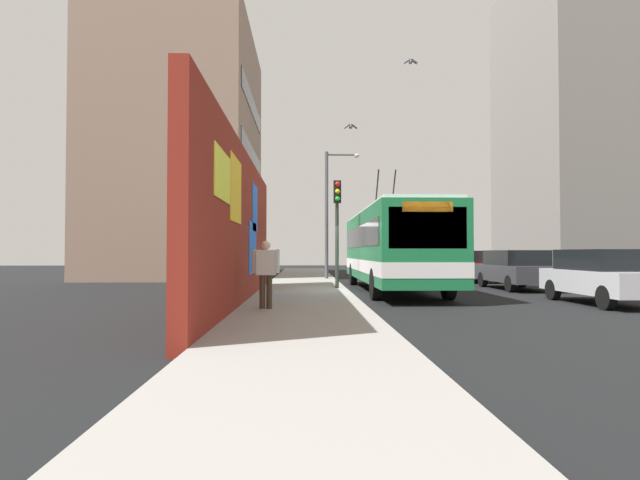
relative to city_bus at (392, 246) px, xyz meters
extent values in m
plane|color=black|center=(-1.23, 1.80, -1.74)|extent=(80.00, 80.00, 0.00)
cube|color=gray|center=(-1.23, 3.40, -1.67)|extent=(48.00, 3.20, 0.15)
cube|color=maroon|center=(-5.13, 5.15, 0.42)|extent=(14.22, 0.30, 4.32)
cube|color=yellow|center=(-7.46, 4.99, 1.22)|extent=(1.80, 0.02, 1.53)
cube|color=blue|center=(-3.63, 4.99, -0.11)|extent=(2.05, 0.02, 1.60)
cube|color=yellow|center=(-9.36, 4.99, 1.28)|extent=(1.88, 0.02, 0.99)
cube|color=blue|center=(-3.02, 4.99, 1.19)|extent=(1.52, 0.02, 1.50)
cube|color=gray|center=(12.34, 11.00, 5.93)|extent=(12.92, 8.54, 15.34)
cube|color=black|center=(12.34, 6.71, 2.66)|extent=(10.98, 0.04, 1.10)
cube|color=black|center=(12.34, 6.71, 5.86)|extent=(10.98, 0.04, 1.10)
cube|color=black|center=(12.34, 6.71, 9.06)|extent=(10.98, 0.04, 1.10)
cube|color=gray|center=(15.91, -15.20, 9.10)|extent=(11.16, 6.46, 21.68)
cube|color=black|center=(15.91, -18.45, 2.66)|extent=(9.49, 0.04, 1.10)
cube|color=black|center=(15.91, -18.45, 5.86)|extent=(9.49, 0.04, 1.10)
cube|color=black|center=(15.91, -18.45, 9.06)|extent=(9.49, 0.04, 1.10)
cube|color=black|center=(15.91, -18.45, 12.26)|extent=(9.49, 0.04, 1.10)
cube|color=black|center=(15.91, -18.45, 15.46)|extent=(9.49, 0.04, 1.10)
cube|color=#19723F|center=(0.01, 0.00, -0.02)|extent=(11.42, 2.54, 2.55)
cube|color=silver|center=(0.01, 0.00, 1.32)|extent=(10.97, 2.34, 0.12)
cube|color=white|center=(0.01, 0.00, -0.74)|extent=(11.44, 2.56, 0.44)
cube|color=black|center=(-5.69, 0.00, 0.43)|extent=(0.04, 2.16, 1.15)
cube|color=black|center=(0.01, 0.00, 0.37)|extent=(10.51, 2.57, 0.82)
cube|color=orange|center=(-5.68, 0.00, 1.01)|extent=(0.06, 1.40, 0.28)
cylinder|color=black|center=(1.72, -0.35, 2.16)|extent=(1.43, 0.06, 2.00)
cylinder|color=black|center=(1.72, 0.35, 2.16)|extent=(1.43, 0.06, 2.00)
cylinder|color=black|center=(-3.65, -1.15, -1.24)|extent=(1.00, 0.28, 1.00)
cylinder|color=black|center=(-3.65, 1.15, -1.24)|extent=(1.00, 0.28, 1.00)
cylinder|color=black|center=(3.66, -1.15, -1.24)|extent=(1.00, 0.28, 1.00)
cylinder|color=black|center=(3.66, 1.15, -1.24)|extent=(1.00, 0.28, 1.00)
cube|color=#B7B7BC|center=(-5.13, -5.20, -1.09)|extent=(4.22, 1.72, 0.66)
cube|color=black|center=(-5.05, -5.20, -0.46)|extent=(2.53, 1.55, 0.60)
cylinder|color=black|center=(-6.53, -4.44, -1.42)|extent=(0.64, 0.22, 0.64)
cylinder|color=black|center=(-3.74, -5.96, -1.42)|extent=(0.64, 0.22, 0.64)
cylinder|color=black|center=(-3.74, -4.44, -1.42)|extent=(0.64, 0.22, 0.64)
cube|color=#38383D|center=(0.76, -5.20, -1.09)|extent=(4.44, 1.92, 0.66)
cube|color=black|center=(0.85, -5.20, -0.46)|extent=(2.67, 1.73, 0.60)
cylinder|color=black|center=(-0.71, -6.06, -1.42)|extent=(0.64, 0.22, 0.64)
cylinder|color=black|center=(-0.71, -4.34, -1.42)|extent=(0.64, 0.22, 0.64)
cylinder|color=black|center=(2.22, -6.06, -1.42)|extent=(0.64, 0.22, 0.64)
cylinder|color=black|center=(2.22, -4.34, -1.42)|extent=(0.64, 0.22, 0.64)
cube|color=#B21E19|center=(6.09, -5.20, -1.09)|extent=(4.09, 1.79, 0.66)
cube|color=black|center=(6.18, -5.20, -0.46)|extent=(2.45, 1.61, 0.60)
cylinder|color=black|center=(4.75, -5.99, -1.42)|extent=(0.64, 0.22, 0.64)
cylinder|color=black|center=(4.75, -4.41, -1.42)|extent=(0.64, 0.22, 0.64)
cylinder|color=black|center=(7.44, -5.99, -1.42)|extent=(0.64, 0.22, 0.64)
cylinder|color=black|center=(7.44, -4.41, -1.42)|extent=(0.64, 0.22, 0.64)
cube|color=white|center=(11.38, -5.20, -1.09)|extent=(4.69, 1.78, 0.66)
cube|color=black|center=(11.47, -5.20, -0.46)|extent=(2.82, 1.60, 0.60)
cylinder|color=black|center=(9.83, -5.99, -1.42)|extent=(0.64, 0.22, 0.64)
cylinder|color=black|center=(9.83, -4.41, -1.42)|extent=(0.64, 0.22, 0.64)
cylinder|color=black|center=(12.93, -5.99, -1.42)|extent=(0.64, 0.22, 0.64)
cylinder|color=black|center=(12.93, -4.41, -1.42)|extent=(0.64, 0.22, 0.64)
cylinder|color=#3F3326|center=(-7.25, 4.22, -1.19)|extent=(0.14, 0.14, 0.80)
cylinder|color=#3F3326|center=(-7.25, 4.38, -1.19)|extent=(0.14, 0.14, 0.80)
cube|color=silver|center=(-7.25, 4.30, -0.49)|extent=(0.22, 0.47, 0.60)
cylinder|color=silver|center=(-7.25, 4.01, -0.46)|extent=(0.09, 0.09, 0.57)
cylinder|color=silver|center=(-7.25, 4.58, -0.46)|extent=(0.09, 0.09, 0.57)
sphere|color=beige|center=(-7.25, 4.30, -0.08)|extent=(0.22, 0.22, 0.22)
cylinder|color=#2D382D|center=(-0.31, 2.15, 0.45)|extent=(0.14, 0.14, 4.08)
cube|color=black|center=(-0.53, 2.15, 2.03)|extent=(0.20, 0.28, 0.84)
sphere|color=red|center=(-0.64, 2.15, 2.31)|extent=(0.18, 0.18, 0.18)
sphere|color=yellow|center=(-0.64, 2.15, 2.03)|extent=(0.18, 0.18, 0.18)
sphere|color=green|center=(-0.64, 2.15, 1.75)|extent=(0.18, 0.18, 0.18)
cylinder|color=#4C4C51|center=(6.60, 2.25, 1.70)|extent=(0.18, 0.18, 6.58)
cylinder|color=#4C4C51|center=(6.60, 1.46, 4.83)|extent=(0.10, 1.58, 0.10)
ellipsoid|color=silver|center=(6.60, 0.67, 4.78)|extent=(0.44, 0.28, 0.20)
ellipsoid|color=slate|center=(0.09, -0.78, 7.23)|extent=(0.32, 0.14, 0.12)
cube|color=slate|center=(0.09, -0.92, 7.26)|extent=(0.20, 0.25, 0.17)
cube|color=slate|center=(0.09, -0.64, 7.26)|extent=(0.20, 0.25, 0.17)
ellipsoid|color=#47474C|center=(0.55, 1.54, 4.76)|extent=(0.32, 0.14, 0.12)
cube|color=#47474C|center=(0.55, 1.40, 4.79)|extent=(0.20, 0.24, 0.18)
cube|color=#47474C|center=(0.55, 1.68, 4.79)|extent=(0.20, 0.24, 0.18)
camera|label=1|loc=(-19.32, 3.36, -0.25)|focal=28.19mm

